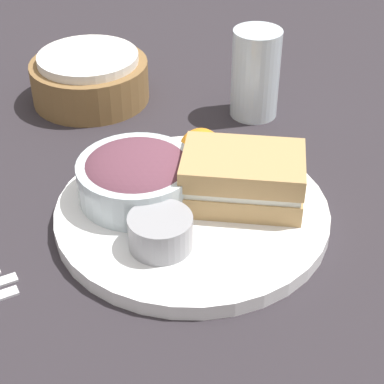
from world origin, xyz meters
TOP-DOWN VIEW (x-y plane):
  - ground_plane at (0.00, 0.00)m, footprint 4.00×4.00m
  - plate at (0.00, 0.00)m, footprint 0.29×0.29m
  - sandwich at (0.06, -0.00)m, footprint 0.15×0.13m
  - salad_bowl at (-0.05, 0.04)m, footprint 0.13×0.13m
  - dressing_cup at (-0.05, -0.05)m, footprint 0.06×0.06m
  - orange_wedge at (0.03, 0.07)m, footprint 0.05×0.05m
  - drink_glass at (0.14, 0.20)m, footprint 0.06×0.06m
  - bread_basket at (-0.07, 0.31)m, footprint 0.16×0.16m

SIDE VIEW (x-z plane):
  - ground_plane at x=0.00m, z-range 0.00..0.00m
  - plate at x=0.00m, z-range 0.00..0.02m
  - bread_basket at x=-0.07m, z-range 0.00..0.07m
  - dressing_cup at x=-0.05m, z-range 0.02..0.05m
  - orange_wedge at x=0.03m, z-range 0.02..0.07m
  - salad_bowl at x=-0.05m, z-range 0.02..0.07m
  - sandwich at x=0.06m, z-range 0.02..0.07m
  - drink_glass at x=0.14m, z-range 0.00..0.12m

